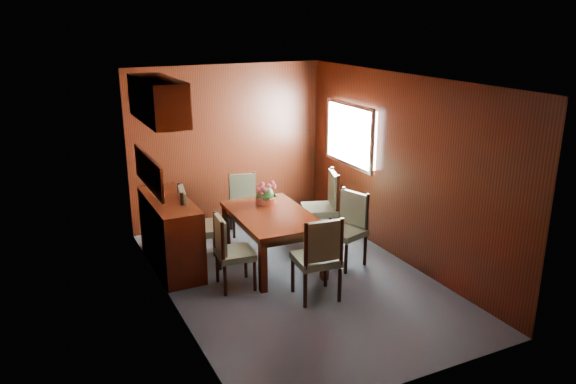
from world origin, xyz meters
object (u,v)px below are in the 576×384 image
chair_left_near (229,248)px  chair_right_near (348,224)px  sideboard (171,233)px  flower_centerpiece (266,193)px  chair_head (319,254)px  dining_table (272,221)px

chair_left_near → chair_right_near: bearing=95.1°
sideboard → flower_centerpiece: size_ratio=4.85×
chair_right_near → chair_head: bearing=112.8°
sideboard → dining_table: sideboard is taller
dining_table → chair_left_near: 0.82m
flower_centerpiece → chair_head: bearing=-91.7°
dining_table → chair_head: chair_head is taller
chair_right_near → chair_left_near: bearing=71.5°
dining_table → chair_head: size_ratio=1.49×
chair_head → flower_centerpiece: 1.55m
dining_table → chair_right_near: (0.88, -0.40, -0.06)m
chair_head → flower_centerpiece: size_ratio=3.47×
dining_table → flower_centerpiece: 0.49m
dining_table → chair_right_near: size_ratio=1.56×
chair_left_near → chair_right_near: 1.60m
dining_table → chair_head: 1.11m
chair_head → flower_centerpiece: chair_head is taller
dining_table → chair_right_near: 0.97m
chair_left_near → chair_head: 1.07m
sideboard → flower_centerpiece: (1.29, -0.07, 0.37)m
sideboard → chair_right_near: chair_right_near is taller
sideboard → dining_table: (1.18, -0.49, 0.14)m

